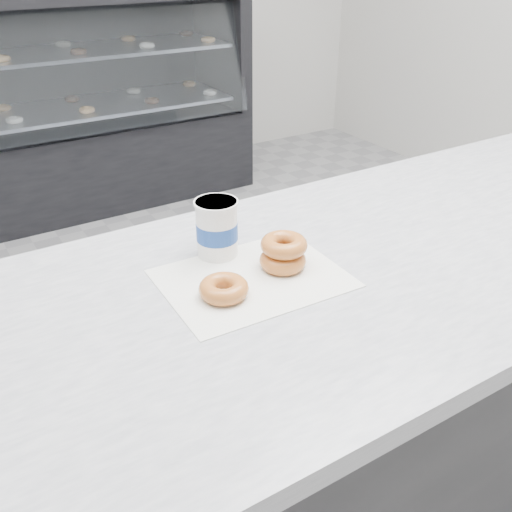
{
  "coord_description": "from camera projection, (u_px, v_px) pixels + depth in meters",
  "views": [
    {
      "loc": [
        -0.7,
        -1.35,
        1.47
      ],
      "look_at": [
        -0.2,
        -0.55,
        0.94
      ],
      "focal_mm": 40.0,
      "sensor_mm": 36.0,
      "label": 1
    }
  ],
  "objects": [
    {
      "name": "ground",
      "position": [
        223.0,
        408.0,
        2.04
      ],
      "size": [
        5.0,
        5.0,
        0.0
      ],
      "primitive_type": "plane",
      "color": "#969698",
      "rests_on": "ground"
    },
    {
      "name": "counter",
      "position": [
        338.0,
        421.0,
        1.37
      ],
      "size": [
        3.06,
        0.76,
        0.9
      ],
      "color": "#333335",
      "rests_on": "ground"
    },
    {
      "name": "display_case",
      "position": [
        47.0,
        127.0,
        3.37
      ],
      "size": [
        2.4,
        0.74,
        1.25
      ],
      "color": "black",
      "rests_on": "ground"
    },
    {
      "name": "wax_paper",
      "position": [
        253.0,
        278.0,
        1.09
      ],
      "size": [
        0.35,
        0.27,
        0.0
      ],
      "primitive_type": "cube",
      "rotation": [
        0.0,
        0.0,
        -0.03
      ],
      "color": "white",
      "rests_on": "counter"
    },
    {
      "name": "donut_single",
      "position": [
        224.0,
        289.0,
        1.02
      ],
      "size": [
        0.1,
        0.1,
        0.03
      ],
      "primitive_type": "torus",
      "rotation": [
        0.0,
        0.0,
        0.16
      ],
      "color": "#C97137",
      "rests_on": "wax_paper"
    },
    {
      "name": "donut_stack",
      "position": [
        283.0,
        253.0,
        1.11
      ],
      "size": [
        0.12,
        0.12,
        0.06
      ],
      "color": "#C97137",
      "rests_on": "wax_paper"
    },
    {
      "name": "coffee_cup",
      "position": [
        217.0,
        228.0,
        1.14
      ],
      "size": [
        0.1,
        0.1,
        0.12
      ],
      "rotation": [
        0.0,
        0.0,
        0.22
      ],
      "color": "white",
      "rests_on": "counter"
    }
  ]
}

